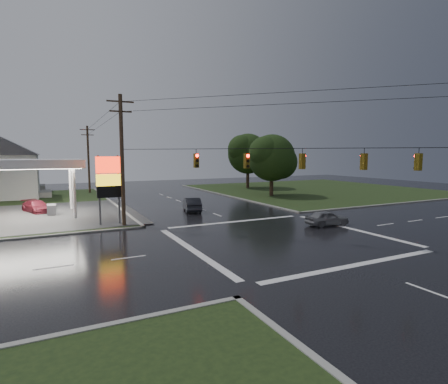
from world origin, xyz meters
name	(u,v)px	position (x,y,z in m)	size (l,w,h in m)	color
ground	(282,238)	(0.00, 0.00, 0.00)	(120.00, 120.00, 0.00)	black
grass_ne	(316,190)	(26.00, 26.00, 0.04)	(36.00, 36.00, 0.08)	black
pylon_sign	(109,179)	(-10.50, 10.50, 4.01)	(2.00, 0.35, 6.00)	#59595E
utility_pole_nw	(122,159)	(-9.50, 9.50, 5.72)	(2.20, 0.32, 11.00)	#382619
utility_pole_n	(88,158)	(-9.50, 38.00, 5.47)	(2.20, 0.32, 10.50)	#382619
traffic_signals	(284,149)	(0.02, -0.02, 6.48)	(26.87, 26.87, 1.47)	black
house_near	(1,167)	(-20.95, 36.00, 4.41)	(11.05, 8.48, 8.60)	silver
house_far	(3,165)	(-21.95, 48.00, 4.41)	(11.05, 8.48, 8.60)	silver
tree_ne_near	(273,158)	(14.14, 21.99, 5.56)	(7.99, 6.80, 8.98)	black
tree_ne_far	(249,154)	(17.15, 33.99, 6.18)	(8.46, 7.20, 9.80)	black
car_north	(192,204)	(-1.45, 14.31, 0.74)	(1.57, 4.51, 1.49)	black
car_crossing	(327,218)	(6.19, 2.02, 0.65)	(1.53, 3.79, 1.29)	slate
car_pump	(37,207)	(-16.39, 20.64, 0.64)	(1.80, 4.42, 1.28)	#54131D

